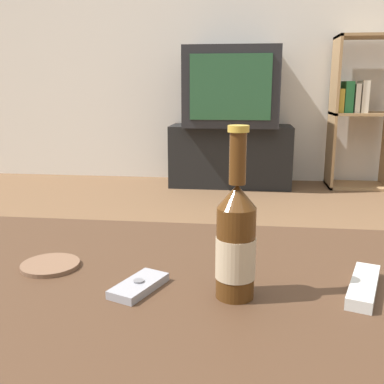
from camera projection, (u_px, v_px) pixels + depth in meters
back_wall at (228, 14)px, 3.47m from camera, size 8.00×0.05×2.60m
coffee_table at (139, 323)px, 0.76m from camera, size 1.03×0.77×0.42m
tv_stand at (230, 156)px, 3.45m from camera, size 0.91×0.38×0.46m
television at (232, 87)px, 3.33m from camera, size 0.68×0.59×0.57m
bookshelf at (359, 109)px, 3.31m from camera, size 0.44×0.30×1.11m
beer_bottle at (236, 240)px, 0.71m from camera, size 0.06×0.06×0.28m
cell_phone at (139, 286)px, 0.75m from camera, size 0.09×0.12×0.02m
remote_control at (364, 286)px, 0.74m from camera, size 0.09×0.17×0.02m
coaster at (50, 265)px, 0.85m from camera, size 0.11×0.11×0.01m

